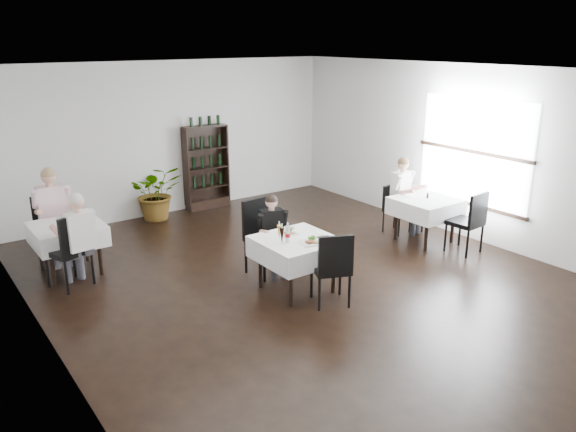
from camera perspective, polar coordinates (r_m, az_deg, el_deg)
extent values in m
plane|color=black|center=(8.19, 2.57, -6.96)|extent=(9.00, 9.00, 0.00)
plane|color=white|center=(7.45, 2.90, 14.48)|extent=(9.00, 9.00, 0.00)
plane|color=white|center=(11.47, -11.55, 7.76)|extent=(7.00, 0.00, 7.00)
plane|color=white|center=(6.22, -23.39, -1.77)|extent=(0.00, 9.00, 9.00)
plane|color=white|center=(10.19, 18.40, 5.98)|extent=(0.00, 9.00, 9.00)
cube|color=white|center=(10.17, 18.36, 6.25)|extent=(0.03, 2.20, 1.80)
cube|color=black|center=(10.36, 17.80, 1.25)|extent=(0.05, 2.30, 0.06)
cube|color=black|center=(11.88, -8.15, 1.34)|extent=(0.90, 0.28, 0.20)
cylinder|color=black|center=(7.41, 0.31, -6.70)|extent=(0.06, 0.06, 0.71)
cylinder|color=black|center=(7.96, -2.80, -4.93)|extent=(0.06, 0.06, 0.71)
cylinder|color=black|center=(7.83, 4.65, -5.38)|extent=(0.06, 0.06, 0.71)
cylinder|color=black|center=(8.35, 1.40, -3.80)|extent=(0.06, 0.06, 0.71)
cube|color=black|center=(7.74, 0.90, -2.60)|extent=(0.85, 0.85, 0.04)
cube|color=white|center=(7.78, 0.90, -3.36)|extent=(1.03, 1.03, 0.30)
cylinder|color=black|center=(8.69, -22.86, -4.39)|extent=(0.06, 0.06, 0.71)
cylinder|color=black|center=(9.31, -23.87, -3.06)|extent=(0.06, 0.06, 0.71)
cylinder|color=black|center=(8.84, -18.60, -3.53)|extent=(0.06, 0.06, 0.71)
cylinder|color=black|center=(9.46, -19.88, -2.28)|extent=(0.06, 0.06, 0.71)
cube|color=black|center=(8.95, -21.57, -1.05)|extent=(0.80, 0.80, 0.04)
cube|color=white|center=(8.98, -21.49, -1.71)|extent=(0.98, 0.98, 0.30)
cylinder|color=black|center=(9.58, 13.89, -1.45)|extent=(0.06, 0.06, 0.71)
cylinder|color=black|center=(10.01, 10.95, -0.42)|extent=(0.06, 0.06, 0.71)
cylinder|color=black|center=(10.09, 16.41, -0.68)|extent=(0.06, 0.06, 0.71)
cylinder|color=black|center=(10.50, 13.51, 0.26)|extent=(0.06, 0.06, 0.71)
cube|color=black|center=(9.93, 13.85, 1.50)|extent=(0.80, 0.80, 0.04)
cube|color=white|center=(9.96, 13.80, 0.89)|extent=(0.98, 0.98, 0.30)
imported|color=#2A531C|center=(11.19, -13.21, 2.36)|extent=(1.14, 1.05, 1.08)
cylinder|color=black|center=(8.18, -2.41, -5.04)|extent=(0.04, 0.04, 0.51)
cylinder|color=black|center=(8.50, -4.29, -4.15)|extent=(0.04, 0.04, 0.51)
cylinder|color=black|center=(8.44, -0.04, -4.28)|extent=(0.04, 0.04, 0.51)
cylinder|color=black|center=(8.76, -1.95, -3.45)|extent=(0.04, 0.04, 0.51)
cube|color=black|center=(8.36, -2.19, -2.37)|extent=(0.56, 0.56, 0.08)
cube|color=black|center=(8.44, -3.21, -0.04)|extent=(0.52, 0.10, 0.56)
cylinder|color=black|center=(7.82, 5.31, -6.39)|extent=(0.04, 0.04, 0.47)
cylinder|color=black|center=(7.47, 6.25, -7.63)|extent=(0.04, 0.04, 0.47)
cylinder|color=black|center=(7.71, 2.41, -6.68)|extent=(0.04, 0.04, 0.47)
cylinder|color=black|center=(7.36, 3.22, -7.96)|extent=(0.04, 0.04, 0.47)
cube|color=black|center=(7.48, 4.35, -5.32)|extent=(0.62, 0.62, 0.07)
cube|color=black|center=(7.19, 4.88, -3.95)|extent=(0.45, 0.23, 0.51)
cylinder|color=black|center=(9.47, -23.88, -3.50)|extent=(0.04, 0.04, 0.47)
cylinder|color=black|center=(9.86, -24.03, -2.71)|extent=(0.04, 0.04, 0.47)
cylinder|color=black|center=(9.49, -21.43, -3.16)|extent=(0.04, 0.04, 0.47)
cylinder|color=black|center=(9.87, -21.68, -2.38)|extent=(0.04, 0.04, 0.47)
cube|color=black|center=(9.59, -22.95, -1.44)|extent=(0.54, 0.54, 0.07)
cube|color=black|center=(9.71, -23.24, 0.48)|extent=(0.47, 0.13, 0.51)
cylinder|color=black|center=(8.92, -20.93, -4.31)|extent=(0.04, 0.04, 0.50)
cylinder|color=black|center=(8.59, -19.22, -4.97)|extent=(0.04, 0.04, 0.50)
cylinder|color=black|center=(8.70, -23.24, -5.15)|extent=(0.04, 0.04, 0.50)
cylinder|color=black|center=(8.36, -21.58, -5.87)|extent=(0.04, 0.04, 0.50)
cube|color=black|center=(8.54, -21.45, -3.31)|extent=(0.64, 0.64, 0.08)
cube|color=black|center=(8.26, -20.76, -1.75)|extent=(0.49, 0.22, 0.54)
cylinder|color=black|center=(10.20, 11.21, -1.02)|extent=(0.03, 0.03, 0.40)
cylinder|color=black|center=(10.39, 9.66, -0.59)|extent=(0.03, 0.03, 0.40)
cylinder|color=black|center=(10.48, 12.28, -0.59)|extent=(0.03, 0.03, 0.40)
cylinder|color=black|center=(10.66, 10.75, -0.18)|extent=(0.03, 0.03, 0.40)
cube|color=black|center=(10.36, 11.05, 0.58)|extent=(0.45, 0.45, 0.06)
cube|color=black|center=(10.40, 10.31, 2.02)|extent=(0.40, 0.10, 0.43)
cylinder|color=black|center=(10.02, 17.05, -1.58)|extent=(0.04, 0.04, 0.48)
cylinder|color=black|center=(9.82, 19.07, -2.18)|extent=(0.04, 0.04, 0.48)
cylinder|color=black|center=(9.69, 15.69, -2.12)|extent=(0.04, 0.04, 0.48)
cylinder|color=black|center=(9.48, 17.75, -2.75)|extent=(0.04, 0.04, 0.48)
cube|color=black|center=(9.66, 17.54, -0.64)|extent=(0.51, 0.51, 0.07)
cube|color=black|center=(9.47, 18.79, 0.65)|extent=(0.48, 0.09, 0.52)
cube|color=#414149|center=(8.26, -1.86, -3.15)|extent=(0.20, 0.38, 0.12)
cylinder|color=#414149|center=(8.22, -1.46, -5.25)|extent=(0.09, 0.09, 0.42)
cube|color=#414149|center=(8.31, -0.75, -2.99)|extent=(0.20, 0.38, 0.12)
cylinder|color=#414149|center=(8.28, -0.36, -5.08)|extent=(0.09, 0.09, 0.42)
cube|color=black|center=(8.33, -1.71, -0.89)|extent=(0.38, 0.26, 0.47)
cylinder|color=tan|center=(8.07, -2.45, -1.66)|extent=(0.13, 0.27, 0.13)
cylinder|color=tan|center=(8.20, 0.14, -1.32)|extent=(0.13, 0.27, 0.13)
sphere|color=tan|center=(8.21, -1.69, 1.44)|extent=(0.18, 0.18, 0.18)
sphere|color=black|center=(8.20, -1.69, 1.61)|extent=(0.18, 0.18, 0.18)
cube|color=#414149|center=(9.41, -23.04, -1.25)|extent=(0.18, 0.45, 0.15)
cylinder|color=#414149|center=(9.34, -22.60, -3.48)|extent=(0.12, 0.12, 0.51)
cube|color=#414149|center=(9.44, -21.80, -1.04)|extent=(0.18, 0.45, 0.15)
cylinder|color=#414149|center=(9.37, -21.34, -3.26)|extent=(0.12, 0.12, 0.51)
cube|color=beige|center=(9.52, -22.88, 1.16)|extent=(0.43, 0.26, 0.58)
cylinder|color=tan|center=(9.22, -24.01, 0.37)|extent=(0.11, 0.33, 0.16)
cylinder|color=tan|center=(9.29, -21.11, 0.85)|extent=(0.11, 0.33, 0.16)
sphere|color=tan|center=(9.39, -23.17, 3.69)|extent=(0.22, 0.22, 0.22)
sphere|color=olive|center=(9.39, -23.20, 3.88)|extent=(0.22, 0.22, 0.22)
cube|color=#414149|center=(8.57, -20.08, -3.00)|extent=(0.20, 0.42, 0.14)
cylinder|color=#414149|center=(8.83, -20.36, -4.56)|extent=(0.11, 0.11, 0.48)
cube|color=#414149|center=(8.50, -21.25, -3.31)|extent=(0.20, 0.42, 0.14)
cylinder|color=#414149|center=(8.76, -21.50, -4.87)|extent=(0.11, 0.11, 0.48)
cube|color=white|center=(8.27, -20.36, -1.42)|extent=(0.42, 0.27, 0.53)
cylinder|color=tan|center=(8.59, -19.76, -0.79)|extent=(0.12, 0.31, 0.15)
cylinder|color=tan|center=(8.43, -22.47, -1.46)|extent=(0.12, 0.31, 0.15)
sphere|color=tan|center=(8.17, -20.72, 1.31)|extent=(0.20, 0.20, 0.20)
sphere|color=beige|center=(8.16, -20.74, 1.51)|extent=(0.20, 0.20, 0.20)
cube|color=#414149|center=(10.27, 11.86, 1.04)|extent=(0.21, 0.42, 0.13)
cylinder|color=#414149|center=(10.27, 12.58, -0.76)|extent=(0.11, 0.11, 0.47)
cube|color=#414149|center=(10.42, 12.41, 1.26)|extent=(0.21, 0.42, 0.13)
cylinder|color=#414149|center=(10.43, 13.11, -0.51)|extent=(0.11, 0.11, 0.47)
cube|color=white|center=(10.35, 11.39, 3.02)|extent=(0.42, 0.28, 0.53)
cylinder|color=tan|center=(10.05, 11.97, 2.42)|extent=(0.13, 0.31, 0.15)
cylinder|color=tan|center=(10.41, 13.23, 2.88)|extent=(0.13, 0.31, 0.15)
sphere|color=tan|center=(10.25, 11.62, 5.18)|extent=(0.20, 0.20, 0.20)
sphere|color=brown|center=(10.24, 11.63, 5.33)|extent=(0.20, 0.20, 0.20)
cube|color=white|center=(7.91, 0.08, -1.78)|extent=(0.24, 0.24, 0.02)
cube|color=#582E19|center=(7.87, 0.00, -1.72)|extent=(0.10, 0.09, 0.02)
sphere|color=#357A20|center=(7.95, 0.24, -1.39)|extent=(0.05, 0.05, 0.05)
cube|color=olive|center=(7.87, 0.42, -1.75)|extent=(0.10, 0.09, 0.02)
cube|color=white|center=(7.56, 2.38, -2.71)|extent=(0.34, 0.34, 0.02)
cube|color=#582E19|center=(7.52, 2.29, -2.65)|extent=(0.12, 0.10, 0.03)
sphere|color=#357A20|center=(7.62, 2.57, -2.21)|extent=(0.07, 0.07, 0.07)
cube|color=olive|center=(7.52, 2.83, -2.68)|extent=(0.13, 0.12, 0.02)
cone|color=black|center=(7.50, -0.62, -2.04)|extent=(0.07, 0.07, 0.23)
cylinder|color=silver|center=(7.45, -0.63, -1.01)|extent=(0.02, 0.02, 0.06)
cone|color=gold|center=(7.65, -0.89, -1.69)|extent=(0.06, 0.06, 0.21)
cylinder|color=silver|center=(7.61, -0.90, -0.75)|extent=(0.02, 0.02, 0.05)
cylinder|color=silver|center=(7.58, -0.03, -1.85)|extent=(0.06, 0.06, 0.22)
cylinder|color=#A70912|center=(7.59, -0.03, -1.97)|extent=(0.07, 0.07, 0.05)
cylinder|color=silver|center=(7.54, -0.03, -0.89)|extent=(0.03, 0.03, 0.05)
cube|color=black|center=(7.77, 3.72, -2.22)|extent=(0.21, 0.19, 0.01)
cylinder|color=silver|center=(7.75, 3.61, -2.18)|extent=(0.06, 0.20, 0.01)
cylinder|color=silver|center=(7.78, 3.84, -2.12)|extent=(0.06, 0.20, 0.01)
cylinder|color=black|center=(9.94, 13.99, 2.03)|extent=(0.04, 0.04, 0.09)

